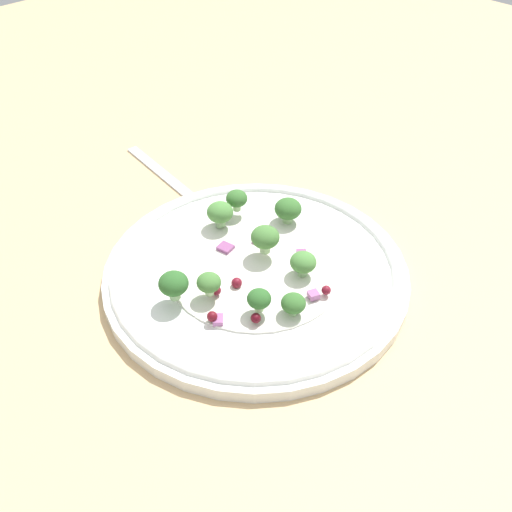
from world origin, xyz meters
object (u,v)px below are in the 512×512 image
Objects in this scene: broccoli_floret_0 at (288,209)px; broccoli_floret_2 at (209,283)px; plate at (256,271)px; broccoli_floret_1 at (259,299)px; fork at (176,184)px.

broccoli_floret_0 is 1.28× the size of broccoli_floret_2.
broccoli_floret_1 is (4.46, -3.99, 2.19)cm from plate.
plate is 6.21cm from broccoli_floret_2.
broccoli_floret_0 is 13.27cm from broccoli_floret_2.
fork is at bearing -168.82° from broccoli_floret_0.
plate is at bearing -69.17° from broccoli_floret_0.
broccoli_floret_0 reaches higher than broccoli_floret_1.
plate is 18.01cm from fork.
plate is 13.13× the size of broccoli_floret_2.
plate reaches higher than fork.
broccoli_floret_0 reaches higher than fork.
broccoli_floret_2 is (0.09, -5.77, 2.29)cm from plate.
fork is at bearing 150.24° from broccoli_floret_2.
broccoli_floret_2 reaches higher than fork.
broccoli_floret_2 is at bearing -29.76° from fork.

